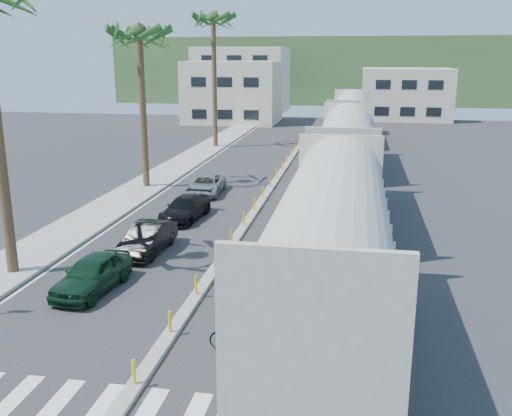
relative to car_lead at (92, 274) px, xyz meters
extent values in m
plane|color=#28282B|center=(4.02, -4.97, -0.69)|extent=(140.00, 140.00, 0.00)
cube|color=gray|center=(-4.48, 20.03, -0.61)|extent=(3.00, 90.00, 0.15)
cube|color=black|center=(8.30, 23.03, -0.66)|extent=(0.12, 100.00, 0.06)
cube|color=black|center=(9.74, 23.03, -0.66)|extent=(0.12, 100.00, 0.06)
cube|color=gray|center=(4.02, 15.03, -0.61)|extent=(0.45, 60.00, 0.15)
cylinder|color=yellow|center=(4.02, -5.97, -0.19)|extent=(0.10, 0.10, 0.70)
cylinder|color=yellow|center=(4.02, -2.97, -0.19)|extent=(0.10, 0.10, 0.70)
cylinder|color=yellow|center=(4.02, 0.03, -0.19)|extent=(0.10, 0.10, 0.70)
cylinder|color=yellow|center=(4.02, 3.03, -0.19)|extent=(0.10, 0.10, 0.70)
cylinder|color=yellow|center=(4.02, 6.03, -0.19)|extent=(0.10, 0.10, 0.70)
cylinder|color=yellow|center=(4.02, 9.03, -0.19)|extent=(0.10, 0.10, 0.70)
cylinder|color=yellow|center=(4.02, 12.03, -0.19)|extent=(0.10, 0.10, 0.70)
cylinder|color=yellow|center=(4.02, 15.03, -0.19)|extent=(0.10, 0.10, 0.70)
cylinder|color=yellow|center=(4.02, 18.03, -0.19)|extent=(0.10, 0.10, 0.70)
cylinder|color=yellow|center=(4.02, 21.03, -0.19)|extent=(0.10, 0.10, 0.70)
cylinder|color=yellow|center=(4.02, 24.03, -0.19)|extent=(0.10, 0.10, 0.70)
cylinder|color=yellow|center=(4.02, 27.03, -0.19)|extent=(0.10, 0.10, 0.70)
cylinder|color=yellow|center=(4.02, 30.03, -0.19)|extent=(0.10, 0.10, 0.70)
cylinder|color=yellow|center=(4.02, 33.03, -0.19)|extent=(0.10, 0.10, 0.70)
cylinder|color=yellow|center=(4.02, 36.03, -0.19)|extent=(0.10, 0.10, 0.70)
cube|color=silver|center=(4.02, -6.97, -0.68)|extent=(14.00, 2.20, 0.01)
cube|color=silver|center=(-2.78, 20.03, -0.68)|extent=(0.12, 90.00, 0.01)
cube|color=silver|center=(6.52, 20.03, -0.68)|extent=(0.12, 90.00, 0.01)
cube|color=#A9A79B|center=(9.02, -4.22, 2.01)|extent=(3.00, 12.88, 3.40)
cylinder|color=#A9A79B|center=(9.02, -4.22, 3.71)|extent=(2.90, 12.58, 2.90)
cube|color=black|center=(9.02, -4.22, -0.19)|extent=(2.60, 12.88, 1.00)
cube|color=#A9A79B|center=(9.02, 10.78, 2.01)|extent=(3.00, 12.88, 3.40)
cylinder|color=#A9A79B|center=(9.02, 10.78, 3.71)|extent=(2.90, 12.58, 2.90)
cube|color=black|center=(9.02, 10.78, -0.19)|extent=(2.60, 12.88, 1.00)
cube|color=#A9A79B|center=(9.02, 25.78, 2.01)|extent=(3.00, 12.88, 3.40)
cylinder|color=#A9A79B|center=(9.02, 25.78, 3.71)|extent=(2.90, 12.58, 2.90)
cube|color=black|center=(9.02, 25.78, -0.19)|extent=(2.60, 12.88, 1.00)
cube|color=#4C4C4F|center=(9.02, 41.78, 0.36)|extent=(3.00, 17.00, 0.50)
cube|color=#BF7E12|center=(9.02, 40.78, 1.91)|extent=(2.70, 12.24, 2.60)
cube|color=#BF7E12|center=(9.02, 47.56, 2.21)|extent=(3.00, 3.74, 3.20)
cube|color=black|center=(9.02, 41.78, -0.24)|extent=(2.60, 13.60, 0.90)
cylinder|color=brown|center=(-4.28, 17.03, 4.31)|extent=(0.44, 0.44, 10.00)
sphere|color=#1E4A17|center=(-4.28, 17.03, 9.46)|extent=(3.20, 3.20, 3.20)
cylinder|color=brown|center=(-3.98, 35.03, 5.31)|extent=(0.44, 0.44, 12.00)
sphere|color=#1E4A17|center=(-3.98, 35.03, 11.46)|extent=(3.20, 3.20, 3.20)
cube|color=beige|center=(-6.98, 57.03, 3.31)|extent=(12.00, 10.00, 8.00)
cube|color=beige|center=(-8.98, 73.03, 4.31)|extent=(14.00, 12.00, 10.00)
cube|color=beige|center=(16.02, 65.03, 2.81)|extent=(12.00, 10.00, 7.00)
cube|color=#385628|center=(4.02, 95.03, 5.31)|extent=(80.00, 20.00, 12.00)
imported|color=black|center=(0.00, 0.00, 0.00)|extent=(2.40, 4.35, 1.38)
imported|color=black|center=(0.50, 4.53, -0.02)|extent=(1.69, 4.17, 1.34)
imported|color=black|center=(0.58, 10.07, -0.06)|extent=(2.60, 4.67, 1.25)
imported|color=#97999B|center=(0.15, 15.94, -0.09)|extent=(2.38, 4.48, 1.20)
imported|color=#9EA0A5|center=(6.32, -3.40, -0.23)|extent=(1.03, 1.90, 0.92)
imported|color=silver|center=(6.22, -3.40, 0.66)|extent=(0.68, 0.52, 1.61)
camera|label=1|loc=(9.58, -18.67, 7.91)|focal=40.00mm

